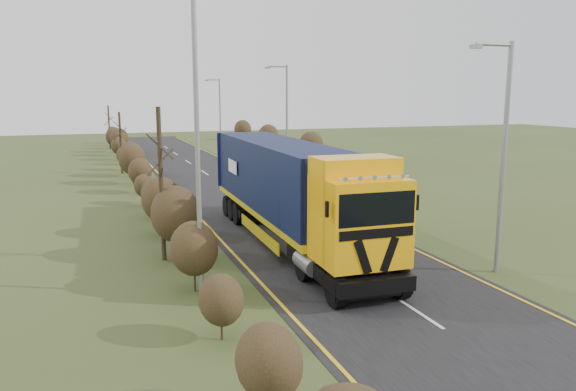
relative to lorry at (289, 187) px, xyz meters
The scene contains 14 objects.
ground 5.25m from the lorry, 77.03° to the right, with size 160.00×160.00×0.00m, color #37441D.
road 6.19m from the lorry, 79.50° to the left, with size 8.00×120.00×0.02m, color black.
layby 17.46m from the lorry, 64.16° to the left, with size 6.00×18.00×0.02m, color #302D2B.
lane_markings 5.91m from the lorry, 78.90° to the left, with size 7.52×116.00×0.01m.
hedgerow 6.12m from the lorry, 145.34° to the left, with size 2.24×102.04×6.05m.
lorry is the anchor object (origin of this frame).
car_red_hatchback 17.18m from the lorry, 60.31° to the left, with size 1.61×4.00×1.36m, color maroon.
car_blue_sedan 19.36m from the lorry, 69.34° to the left, with size 1.40×4.02×1.32m, color #0B0D3F.
streetlight_near 8.75m from the lorry, 46.61° to the right, with size 1.78×0.18×8.33m.
streetlight_mid 20.65m from the lorry, 70.89° to the left, with size 1.86×0.18×8.72m.
streetlight_far 41.07m from the lorry, 81.24° to the left, with size 1.75×0.18×8.18m.
left_pole 7.38m from the lorry, 134.69° to the right, with size 0.16×0.16×10.49m, color gray.
speed_sign 12.86m from the lorry, 60.59° to the left, with size 0.59×0.10×2.13m.
warning_board 19.21m from the lorry, 69.11° to the left, with size 0.65×0.11×1.71m.
Camera 1 is at (-9.14, -17.96, 6.55)m, focal length 35.00 mm.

